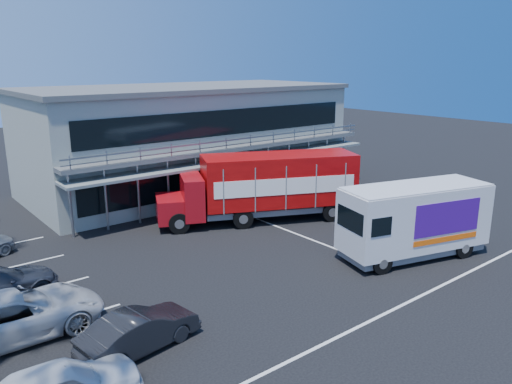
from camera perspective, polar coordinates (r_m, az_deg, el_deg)
ground at (r=24.00m, az=5.11°, el=-7.30°), size 120.00×120.00×0.00m
building at (r=36.40m, az=-7.79°, el=6.21°), size 22.40×12.00×7.30m
red_truck at (r=28.59m, az=1.13°, el=0.83°), size 11.41×7.12×3.83m
white_van at (r=24.38m, az=17.62°, el=-3.02°), size 7.49×4.27×3.47m
parked_car_b at (r=16.93m, az=-13.15°, el=-15.19°), size 4.16×1.97×1.32m
parked_car_c at (r=18.90m, az=-25.80°, el=-12.54°), size 5.75×2.70×1.59m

